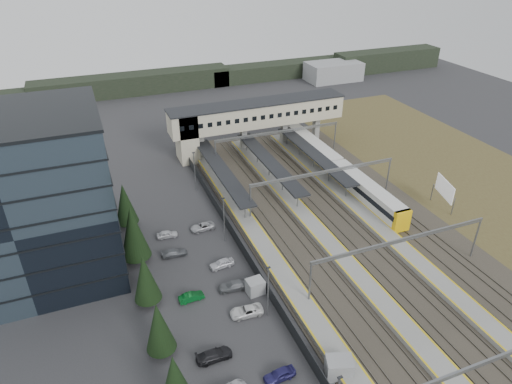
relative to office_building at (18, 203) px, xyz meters
name	(u,v)px	position (x,y,z in m)	size (l,w,h in m)	color
ground	(296,265)	(36.00, -12.00, -12.19)	(220.00, 220.00, 0.00)	#2B2B2D
office_building	(18,203)	(0.00, 0.00, 0.00)	(24.30, 18.30, 24.30)	#3D4E5C
conifer_row	(150,294)	(14.00, -15.86, -7.36)	(4.42, 49.82, 9.50)	black
car_park	(232,328)	(22.83, -20.97, -11.58)	(10.67, 44.55, 1.28)	#A8AAAE
lampposts	(243,249)	(28.00, -10.75, -7.86)	(0.50, 53.25, 8.07)	slate
fence	(244,251)	(29.50, -7.00, -11.19)	(0.08, 90.00, 2.00)	#26282B
relay_cabin_near	(339,368)	(31.88, -31.44, -10.95)	(3.52, 3.03, 2.47)	gray
relay_cabin_far	(255,287)	(28.12, -15.27, -11.12)	(2.51, 2.16, 2.15)	gray
rail_corridor	(334,233)	(45.34, -7.00, -11.90)	(34.00, 90.00, 0.92)	#342E26
canopies	(269,162)	(43.00, 15.00, -8.27)	(23.10, 30.00, 3.28)	black
footbridge	(246,118)	(43.70, 30.00, -4.26)	(40.40, 6.40, 11.20)	beige
gantries	(358,207)	(48.00, -9.00, -6.20)	(28.40, 62.28, 7.17)	slate
train	(338,169)	(56.00, 10.12, -10.01)	(3.04, 42.32, 3.83)	silver
billboard	(445,189)	(67.90, -6.54, -8.44)	(1.91, 6.22, 5.54)	slate
scrub_east	(497,195)	(81.00, -7.00, -12.16)	(34.00, 120.00, 0.06)	#4D4122
treeline_far	(239,75)	(59.81, 80.28, -9.24)	(170.00, 19.00, 7.00)	black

